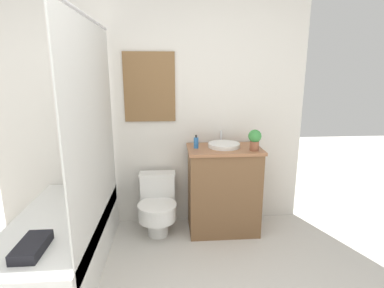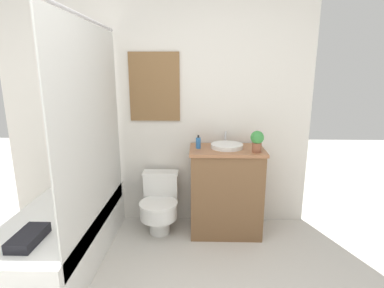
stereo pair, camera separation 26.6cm
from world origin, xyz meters
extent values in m
cube|color=silver|center=(0.00, 1.98, 1.25)|extent=(3.14, 0.05, 2.50)
cube|color=brown|center=(-0.01, 1.94, 1.44)|extent=(0.50, 0.02, 0.68)
cube|color=silver|center=(-0.01, 1.94, 1.44)|extent=(0.47, 0.01, 0.65)
cube|color=white|center=(-0.73, 1.19, 0.22)|extent=(0.69, 1.52, 0.44)
cube|color=silver|center=(-0.39, 1.19, 1.12)|extent=(0.01, 1.40, 1.65)
cylinder|color=#B7B7BC|center=(-0.39, 1.19, 1.97)|extent=(0.02, 1.40, 0.02)
cube|color=black|center=(-0.73, 0.73, 0.48)|extent=(0.16, 0.32, 0.07)
cylinder|color=white|center=(0.05, 1.65, 0.09)|extent=(0.20, 0.20, 0.19)
cylinder|color=white|center=(0.05, 1.60, 0.26)|extent=(0.37, 0.37, 0.14)
cylinder|color=white|center=(0.05, 1.60, 0.34)|extent=(0.38, 0.38, 0.02)
cube|color=white|center=(0.05, 1.83, 0.40)|extent=(0.35, 0.15, 0.34)
cube|color=white|center=(0.05, 1.83, 0.58)|extent=(0.36, 0.16, 0.02)
cube|color=brown|center=(0.71, 1.70, 0.42)|extent=(0.68, 0.43, 0.84)
cube|color=#9E6642|center=(0.71, 1.70, 0.86)|extent=(0.71, 0.46, 0.03)
cylinder|color=white|center=(0.71, 1.72, 0.89)|extent=(0.31, 0.31, 0.04)
cylinder|color=silver|center=(0.71, 1.90, 0.94)|extent=(0.02, 0.02, 0.13)
cylinder|color=#2D6BB2|center=(0.43, 1.71, 0.92)|extent=(0.05, 0.05, 0.10)
cylinder|color=black|center=(0.43, 1.71, 0.99)|extent=(0.02, 0.02, 0.02)
cylinder|color=brown|center=(0.97, 1.58, 0.92)|extent=(0.09, 0.09, 0.09)
sphere|color=#3D8E42|center=(0.97, 1.58, 1.01)|extent=(0.12, 0.12, 0.12)
camera|label=1|loc=(0.18, -1.08, 1.59)|focal=28.00mm
camera|label=2|loc=(0.45, -1.09, 1.59)|focal=28.00mm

